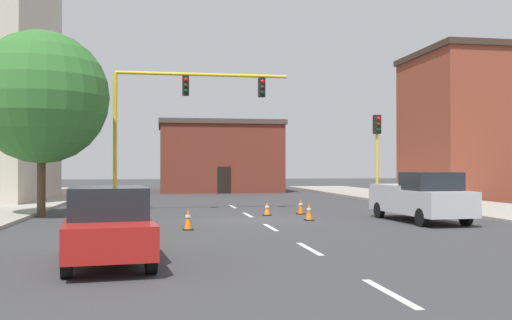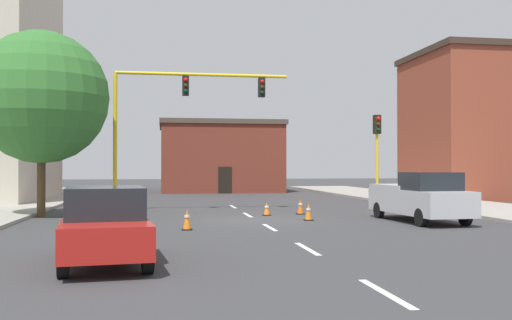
% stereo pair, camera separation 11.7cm
% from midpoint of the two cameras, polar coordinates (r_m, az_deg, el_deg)
% --- Properties ---
extents(ground_plane, '(160.00, 160.00, 0.00)m').
position_cam_midpoint_polar(ground_plane, '(23.99, -0.05, -5.93)').
color(ground_plane, '#38383A').
extents(sidewalk_right, '(6.00, 56.00, 0.14)m').
position_cam_midpoint_polar(sidewalk_right, '(35.60, 17.90, -4.07)').
color(sidewalk_right, '#9E998E').
rests_on(sidewalk_right, ground_plane).
extents(lane_stripe_seg_0, '(0.16, 2.40, 0.01)m').
position_cam_midpoint_polar(lane_stripe_seg_0, '(10.57, 12.74, -12.67)').
color(lane_stripe_seg_0, silver).
rests_on(lane_stripe_seg_0, ground_plane).
extents(lane_stripe_seg_1, '(0.16, 2.40, 0.01)m').
position_cam_midpoint_polar(lane_stripe_seg_1, '(15.72, 5.06, -8.71)').
color(lane_stripe_seg_1, silver).
rests_on(lane_stripe_seg_1, ground_plane).
extents(lane_stripe_seg_2, '(0.16, 2.40, 0.01)m').
position_cam_midpoint_polar(lane_stripe_seg_2, '(21.05, 1.29, -6.66)').
color(lane_stripe_seg_2, silver).
rests_on(lane_stripe_seg_2, ground_plane).
extents(lane_stripe_seg_3, '(0.16, 2.40, 0.01)m').
position_cam_midpoint_polar(lane_stripe_seg_3, '(26.45, -0.94, -5.43)').
color(lane_stripe_seg_3, silver).
rests_on(lane_stripe_seg_3, ground_plane).
extents(lane_stripe_seg_4, '(0.16, 2.40, 0.01)m').
position_cam_midpoint_polar(lane_stripe_seg_4, '(31.89, -2.40, -4.62)').
color(lane_stripe_seg_4, silver).
rests_on(lane_stripe_seg_4, ground_plane).
extents(building_brick_center, '(10.63, 10.05, 6.16)m').
position_cam_midpoint_polar(building_brick_center, '(52.27, -3.82, 0.31)').
color(building_brick_center, brown).
rests_on(building_brick_center, ground_plane).
extents(building_row_right, '(12.02, 8.45, 10.10)m').
position_cam_midpoint_polar(building_row_right, '(43.54, 22.86, 3.15)').
color(building_row_right, brown).
rests_on(building_row_right, ground_plane).
extents(traffic_signal_gantry, '(9.33, 1.20, 6.83)m').
position_cam_midpoint_polar(traffic_signal_gantry, '(28.50, -11.43, -0.54)').
color(traffic_signal_gantry, yellow).
rests_on(traffic_signal_gantry, ground_plane).
extents(traffic_light_pole_right, '(0.32, 0.47, 4.80)m').
position_cam_midpoint_polar(traffic_light_pole_right, '(29.60, 11.76, 1.92)').
color(traffic_light_pole_right, yellow).
rests_on(traffic_light_pole_right, ground_plane).
extents(tree_left_near, '(5.83, 5.83, 8.17)m').
position_cam_midpoint_polar(tree_left_near, '(27.16, -20.51, 5.82)').
color(tree_left_near, '#4C3823').
rests_on(tree_left_near, ground_plane).
extents(pickup_truck_silver, '(2.29, 5.50, 1.99)m').
position_cam_midpoint_polar(pickup_truck_silver, '(24.03, 15.78, -3.57)').
color(pickup_truck_silver, '#BCBCC1').
rests_on(pickup_truck_silver, ground_plane).
extents(sedan_red_near_left, '(2.33, 4.68, 1.74)m').
position_cam_midpoint_polar(sedan_red_near_left, '(13.65, -14.65, -6.18)').
color(sedan_red_near_left, '#B21E19').
rests_on(sedan_red_near_left, ground_plane).
extents(traffic_cone_roadside_a, '(0.36, 0.36, 0.72)m').
position_cam_midpoint_polar(traffic_cone_roadside_a, '(26.89, 4.30, -4.61)').
color(traffic_cone_roadside_a, black).
rests_on(traffic_cone_roadside_a, ground_plane).
extents(traffic_cone_roadside_b, '(0.36, 0.36, 0.75)m').
position_cam_midpoint_polar(traffic_cone_roadside_b, '(20.31, -6.88, -5.85)').
color(traffic_cone_roadside_b, black).
rests_on(traffic_cone_roadside_b, ground_plane).
extents(traffic_cone_roadside_c, '(0.36, 0.36, 0.71)m').
position_cam_midpoint_polar(traffic_cone_roadside_c, '(23.83, 5.12, -5.12)').
color(traffic_cone_roadside_c, black).
rests_on(traffic_cone_roadside_c, ground_plane).
extents(traffic_cone_roadside_d, '(0.36, 0.36, 0.61)m').
position_cam_midpoint_polar(traffic_cone_roadside_d, '(26.14, 0.97, -4.84)').
color(traffic_cone_roadside_d, black).
rests_on(traffic_cone_roadside_d, ground_plane).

